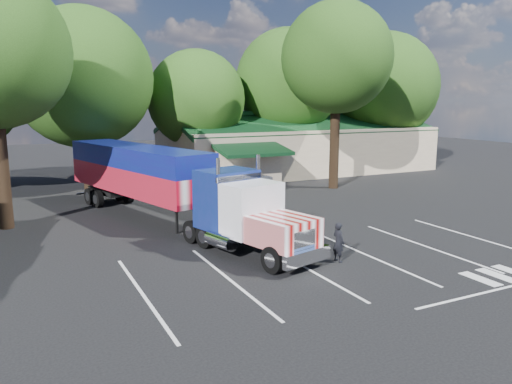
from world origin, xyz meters
name	(u,v)px	position (x,y,z in m)	size (l,w,h in m)	color
ground	(241,232)	(0.00, 0.00, 0.00)	(120.00, 120.00, 0.00)	black
event_hall	(296,147)	(13.74, 17.81, 2.21)	(24.20, 14.12, 5.55)	beige
tree_row_c	(82,78)	(-5.00, 16.20, 8.04)	(10.00, 10.00, 13.05)	black
tree_row_d	(196,99)	(4.00, 17.50, 6.58)	(8.00, 8.00, 10.60)	black
tree_row_e	(289,82)	(13.00, 18.00, 8.09)	(9.60, 9.60, 12.90)	black
tree_row_f	(384,87)	(23.00, 16.80, 7.79)	(10.40, 10.40, 13.00)	black
tree_near_right	(337,58)	(11.50, 8.50, 9.46)	(8.00, 8.00, 13.50)	black
semi_truck	(160,179)	(-3.00, 3.73, 2.33)	(7.37, 19.62, 4.12)	black
woman	(338,242)	(1.60, -6.00, 0.82)	(0.60, 0.39, 1.64)	black
bicycle	(241,205)	(1.80, 3.95, 0.44)	(0.58, 1.68, 0.88)	black
silver_sedan	(243,180)	(5.00, 10.50, 0.76)	(1.62, 4.64, 1.53)	#B9BCC1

